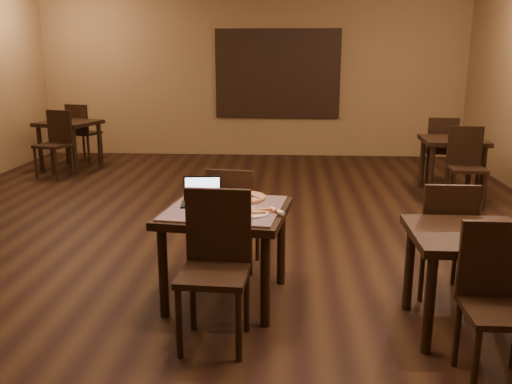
# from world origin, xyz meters

# --- Properties ---
(ground) EXTENTS (10.00, 10.00, 0.00)m
(ground) POSITION_xyz_m (0.00, 0.00, 0.00)
(ground) COLOR black
(ground) RESTS_ON ground
(wall_back) EXTENTS (8.00, 0.02, 3.00)m
(wall_back) POSITION_xyz_m (0.00, 5.00, 1.50)
(wall_back) COLOR olive
(wall_back) RESTS_ON ground
(mural) EXTENTS (2.34, 0.05, 1.64)m
(mural) POSITION_xyz_m (0.50, 4.96, 1.55)
(mural) COLOR #285695
(mural) RESTS_ON wall_back
(tiled_table) EXTENTS (1.03, 1.03, 0.76)m
(tiled_table) POSITION_xyz_m (0.25, -1.45, 0.66)
(tiled_table) COLOR black
(tiled_table) RESTS_ON ground
(chair_main_near) EXTENTS (0.47, 0.47, 1.03)m
(chair_main_near) POSITION_xyz_m (0.26, -2.06, 0.58)
(chair_main_near) COLOR black
(chair_main_near) RESTS_ON ground
(chair_main_far) EXTENTS (0.46, 0.46, 0.95)m
(chair_main_far) POSITION_xyz_m (0.24, -0.84, 0.53)
(chair_main_far) COLOR black
(chair_main_far) RESTS_ON ground
(laptop) EXTENTS (0.32, 0.26, 0.20)m
(laptop) POSITION_xyz_m (0.05, -1.36, 0.82)
(laptop) COLOR black
(laptop) RESTS_ON tiled_table
(plate) EXTENTS (0.24, 0.24, 0.01)m
(plate) POSITION_xyz_m (0.47, -1.63, 0.77)
(plate) COLOR white
(plate) RESTS_ON tiled_table
(pizza_slice) EXTENTS (0.25, 0.25, 0.02)m
(pizza_slice) POSITION_xyz_m (0.47, -1.63, 0.79)
(pizza_slice) COLOR #CFBD8A
(pizza_slice) RESTS_ON plate
(pizza_pan) EXTENTS (0.35, 0.35, 0.01)m
(pizza_pan) POSITION_xyz_m (0.37, -1.21, 0.77)
(pizza_pan) COLOR silver
(pizza_pan) RESTS_ON tiled_table
(pizza_whole) EXTENTS (0.36, 0.36, 0.03)m
(pizza_whole) POSITION_xyz_m (0.37, -1.21, 0.78)
(pizza_whole) COLOR #CFBD8A
(pizza_whole) RESTS_ON pizza_pan
(spatula) EXTENTS (0.24, 0.26, 0.01)m
(spatula) POSITION_xyz_m (0.39, -1.23, 0.79)
(spatula) COLOR silver
(spatula) RESTS_ON pizza_whole
(napkin_roll) EXTENTS (0.12, 0.14, 0.04)m
(napkin_roll) POSITION_xyz_m (0.65, -1.59, 0.78)
(napkin_roll) COLOR white
(napkin_roll) RESTS_ON tiled_table
(other_table_a) EXTENTS (0.88, 0.88, 0.78)m
(other_table_a) POSITION_xyz_m (3.00, 2.14, 0.65)
(other_table_a) COLOR black
(other_table_a) RESTS_ON ground
(other_table_a_chair_near) EXTENTS (0.46, 0.46, 1.01)m
(other_table_a_chair_near) POSITION_xyz_m (3.00, 1.55, 0.57)
(other_table_a_chair_near) COLOR black
(other_table_a_chair_near) RESTS_ON ground
(other_table_a_chair_far) EXTENTS (0.46, 0.46, 1.01)m
(other_table_a_chair_far) POSITION_xyz_m (3.00, 2.73, 0.57)
(other_table_a_chair_far) COLOR black
(other_table_a_chair_far) RESTS_ON ground
(other_table_b) EXTENTS (1.06, 1.06, 0.81)m
(other_table_b) POSITION_xyz_m (-3.00, 3.53, 0.67)
(other_table_b) COLOR black
(other_table_b) RESTS_ON ground
(other_table_b_chair_near) EXTENTS (0.56, 0.56, 1.04)m
(other_table_b_chair_near) POSITION_xyz_m (-2.98, 2.91, 0.59)
(other_table_b_chair_near) COLOR black
(other_table_b_chair_near) RESTS_ON ground
(other_table_b_chair_far) EXTENTS (0.56, 0.56, 1.04)m
(other_table_b_chair_far) POSITION_xyz_m (-3.02, 4.14, 0.59)
(other_table_b_chair_far) COLOR black
(other_table_b_chair_far) RESTS_ON ground
(other_table_c) EXTENTS (0.79, 0.79, 0.74)m
(other_table_c) POSITION_xyz_m (1.97, -1.87, 0.61)
(other_table_c) COLOR black
(other_table_c) RESTS_ON ground
(other_table_c_chair_near) EXTENTS (0.42, 0.42, 0.95)m
(other_table_c_chair_near) POSITION_xyz_m (1.97, -2.42, 0.54)
(other_table_c_chair_near) COLOR black
(other_table_c_chair_near) RESTS_ON ground
(other_table_c_chair_far) EXTENTS (0.42, 0.42, 0.95)m
(other_table_c_chair_far) POSITION_xyz_m (1.97, -1.31, 0.54)
(other_table_c_chair_far) COLOR black
(other_table_c_chair_far) RESTS_ON ground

